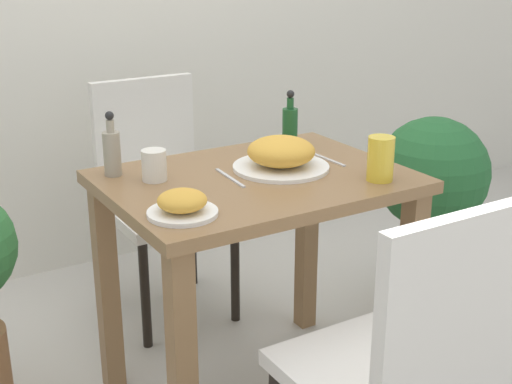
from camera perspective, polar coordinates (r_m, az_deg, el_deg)
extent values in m
cube|color=olive|center=(2.05, 0.00, 0.84)|extent=(0.85, 0.64, 0.04)
cube|color=olive|center=(1.84, -5.90, -14.29)|extent=(0.06, 0.06, 0.69)
cube|color=olive|center=(2.22, 12.13, -8.41)|extent=(0.06, 0.06, 0.69)
cube|color=olive|center=(2.27, -11.80, -7.63)|extent=(0.06, 0.06, 0.69)
cube|color=olive|center=(2.59, 4.07, -3.80)|extent=(0.06, 0.06, 0.69)
cube|color=silver|center=(1.72, 10.20, -14.13)|extent=(0.42, 0.42, 0.04)
cube|color=silver|center=(1.48, 15.69, -9.63)|extent=(0.40, 0.04, 0.44)
cube|color=silver|center=(2.66, -7.03, -1.42)|extent=(0.42, 0.42, 0.04)
cube|color=silver|center=(2.75, -8.91, 4.49)|extent=(0.40, 0.04, 0.44)
cylinder|color=black|center=(2.53, -8.85, -8.13)|extent=(0.03, 0.03, 0.41)
cylinder|color=black|center=(2.67, -1.68, -6.36)|extent=(0.03, 0.03, 0.41)
cylinder|color=black|center=(2.84, -11.69, -5.17)|extent=(0.03, 0.03, 0.41)
cylinder|color=black|center=(2.96, -5.14, -3.74)|extent=(0.03, 0.03, 0.41)
cylinder|color=white|center=(2.11, 2.01, 2.00)|extent=(0.29, 0.29, 0.01)
ellipsoid|color=gold|center=(2.09, 2.02, 3.28)|extent=(0.20, 0.20, 0.09)
cylinder|color=white|center=(1.76, -5.90, -1.67)|extent=(0.18, 0.18, 0.01)
ellipsoid|color=gold|center=(1.75, -5.93, -0.68)|extent=(0.12, 0.12, 0.05)
cylinder|color=silver|center=(2.01, -8.15, 2.13)|extent=(0.07, 0.07, 0.09)
cylinder|color=gold|center=(2.02, 9.94, 2.64)|extent=(0.08, 0.08, 0.13)
cylinder|color=gray|center=(2.07, -11.44, 3.00)|extent=(0.05, 0.05, 0.13)
cylinder|color=gray|center=(2.05, -11.59, 5.19)|extent=(0.02, 0.02, 0.04)
sphere|color=black|center=(2.05, -11.65, 6.01)|extent=(0.02, 0.02, 0.02)
cylinder|color=#194C23|center=(2.32, 2.73, 5.14)|extent=(0.05, 0.05, 0.13)
cylinder|color=#194C23|center=(2.30, 2.76, 7.10)|extent=(0.02, 0.02, 0.04)
sphere|color=black|center=(2.30, 2.77, 7.84)|extent=(0.02, 0.02, 0.02)
cube|color=silver|center=(2.02, -2.10, 1.14)|extent=(0.02, 0.18, 0.00)
cube|color=silver|center=(2.20, 5.78, 2.61)|extent=(0.01, 0.16, 0.00)
cylinder|color=brown|center=(2.85, 13.20, -7.16)|extent=(0.20, 0.20, 0.23)
cylinder|color=brown|center=(2.77, 13.48, -3.86)|extent=(0.04, 0.04, 0.12)
sphere|color=#235B2D|center=(2.68, 13.93, 1.45)|extent=(0.42, 0.42, 0.42)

